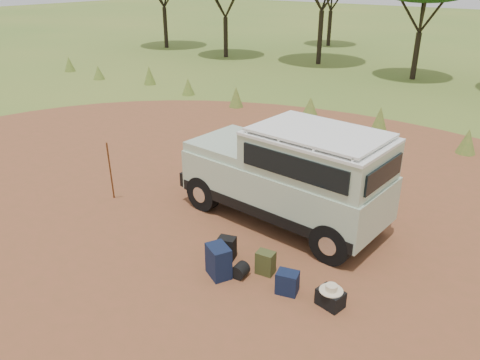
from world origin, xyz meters
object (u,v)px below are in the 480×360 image
Objects in this scene: duffel_navy at (287,283)px; hard_case at (330,298)px; safari_vehicle at (290,177)px; backpack_olive at (265,263)px; walking_staff at (110,171)px; backpack_navy at (219,261)px; backpack_black at (227,248)px.

duffel_navy is 0.79m from hard_case.
safari_vehicle is 2.28m from backpack_olive.
safari_vehicle is at bearing -26.87° from walking_staff.
walking_staff reaches higher than backpack_olive.
backpack_navy is 0.88m from backpack_olive.
safari_vehicle is 7.70× the size of backpack_navy.
safari_vehicle is at bearing 101.57° from backpack_olive.
duffel_navy reaches higher than hard_case.
backpack_black is at bearing -171.20° from hard_case.
backpack_navy is at bearing -156.29° from hard_case.
backpack_black is 0.73× the size of backpack_navy.
walking_staff is (-3.99, -1.76, -0.32)m from safari_vehicle.
walking_staff reaches higher than backpack_black.
backpack_olive reaches higher than hard_case.
backpack_navy is at bearing -85.38° from safari_vehicle.
walking_staff is 4.76m from backpack_olive.
backpack_navy is (0.08, -2.56, -0.80)m from safari_vehicle.
safari_vehicle reaches higher than walking_staff.
safari_vehicle reaches higher than duffel_navy.
duffel_navy is 0.96× the size of hard_case.
backpack_olive is (0.65, 0.59, -0.08)m from backpack_navy.
backpack_navy is at bearing -61.84° from walking_staff.
walking_staff is 3.81× the size of duffel_navy.
walking_staff is 2.57× the size of backpack_navy.
hard_case is at bearing -41.20° from safari_vehicle.
safari_vehicle reaches higher than backpack_black.
safari_vehicle is at bearing 146.41° from hard_case.
backpack_black reaches higher than hard_case.
walking_staff is 3.67× the size of hard_case.
walking_staff reaches higher than duffel_navy.
backpack_olive is 1.42m from hard_case.
backpack_olive is (4.72, -0.22, -0.57)m from walking_staff.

